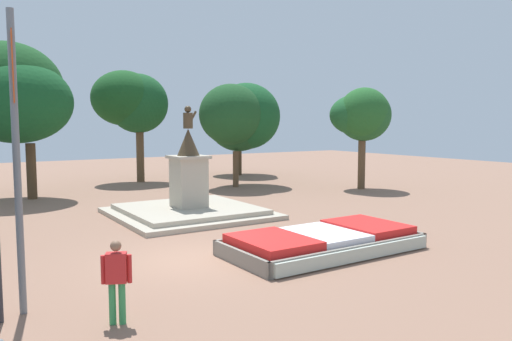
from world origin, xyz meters
TOP-DOWN VIEW (x-y plane):
  - ground_plane at (0.00, 0.00)m, footprint 80.44×80.44m
  - flower_planter at (3.67, -1.34)m, footprint 5.91×2.98m
  - statue_monument at (2.72, 6.04)m, footprint 5.85×5.85m
  - banner_pole at (-4.54, -1.79)m, footprint 0.15×1.22m
  - pedestrian_near_planter at (-3.12, -3.34)m, footprint 0.53×0.36m
  - park_tree_far_left at (12.66, 18.94)m, footprint 4.43×4.76m
  - park_tree_behind_statue at (-2.65, 14.72)m, footprint 5.57×5.55m
  - park_tree_far_right at (14.66, 8.42)m, footprint 3.30×3.48m
  - park_tree_street_side at (4.65, 18.80)m, footprint 4.80×4.07m
  - park_tree_distant at (9.44, 13.29)m, footprint 5.15×4.61m

SIDE VIEW (x-z plane):
  - ground_plane at x=0.00m, z-range 0.00..0.00m
  - flower_planter at x=3.67m, z-range -0.03..0.62m
  - statue_monument at x=2.72m, z-range -1.60..2.88m
  - pedestrian_near_planter at x=-3.12m, z-range 0.12..1.74m
  - banner_pole at x=-4.54m, z-range 0.32..6.28m
  - park_tree_far_left at x=12.66m, z-range 1.06..6.99m
  - park_tree_distant at x=9.44m, z-range 1.01..7.20m
  - park_tree_far_right at x=14.66m, z-range 1.36..7.15m
  - park_tree_behind_statue at x=-2.65m, z-range 1.28..9.05m
  - park_tree_street_side at x=4.65m, z-range 1.63..8.73m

